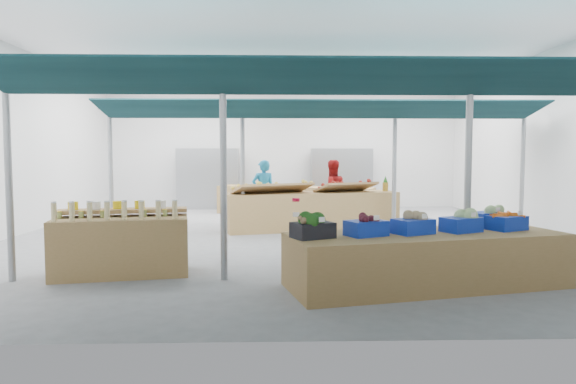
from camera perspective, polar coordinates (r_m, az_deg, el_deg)
name	(u,v)px	position (r m, az deg, el deg)	size (l,w,h in m)	color
floor	(287,236)	(11.42, -0.13, -4.91)	(13.00, 13.00, 0.00)	slate
hall	(285,121)	(12.75, -0.30, 7.95)	(13.00, 13.00, 13.00)	silver
pole_grid	(330,154)	(9.58, 4.64, 4.25)	(10.00, 4.60, 3.00)	gray
awnings	(330,101)	(9.63, 4.67, 10.02)	(9.50, 7.08, 0.30)	black
back_shelving_left	(208,179)	(17.43, -8.88, 1.43)	(2.00, 0.50, 2.00)	#B23F33
back_shelving_right	(341,179)	(17.44, 5.95, 1.45)	(2.00, 0.50, 2.00)	#B23F33
bottle_shelf	(122,243)	(8.10, -17.98, -5.46)	(2.06, 1.45, 1.14)	olive
veg_counter	(426,260)	(7.26, 15.11, -7.28)	(3.75, 1.25, 0.73)	olive
fruit_counter	(312,211)	(12.44, 2.69, -2.10)	(4.18, 0.99, 0.90)	olive
far_counter	(294,201)	(15.45, 0.71, -0.98)	(4.75, 0.95, 0.86)	olive
crate_stack	(507,255)	(8.36, 23.13, -6.45)	(0.50, 0.35, 0.60)	#0E2CA2
vendor_left	(263,192)	(13.47, -2.75, 0.02)	(0.61, 0.40, 1.67)	teal
vendor_right	(332,192)	(13.55, 4.88, 0.04)	(0.81, 0.63, 1.67)	maroon
crate_broccoli	(313,226)	(6.53, 2.77, -3.75)	(0.60, 0.53, 0.35)	black
crate_beets	(366,226)	(6.79, 8.67, -3.71)	(0.60, 0.53, 0.29)	#0E2CA2
crate_celeriac	(413,223)	(7.08, 13.72, -3.37)	(0.60, 0.53, 0.31)	#0E2CA2
crate_cabbage	(461,220)	(7.45, 18.67, -3.00)	(0.60, 0.53, 0.35)	#0E2CA2
crate_carrots	(506,222)	(7.88, 23.11, -3.08)	(0.60, 0.53, 0.29)	#0E2CA2
sparrow	(303,220)	(6.35, 1.68, -3.16)	(0.12, 0.09, 0.11)	brown
pole_ribbon	(296,201)	(7.86, 0.89, -1.03)	(0.12, 0.12, 0.28)	red
apple_heap_yellow	(273,186)	(12.02, -1.66, 0.62)	(2.01, 1.51, 0.27)	#997247
apple_heap_red	(346,185)	(12.58, 6.50, 0.75)	(1.65, 1.32, 0.27)	#997247
pineapple	(385,184)	(13.01, 10.77, 0.88)	(0.14, 0.14, 0.39)	#8C6019
crate_extra	(486,216)	(8.25, 21.12, -2.47)	(0.60, 0.53, 0.32)	#0E2CA2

